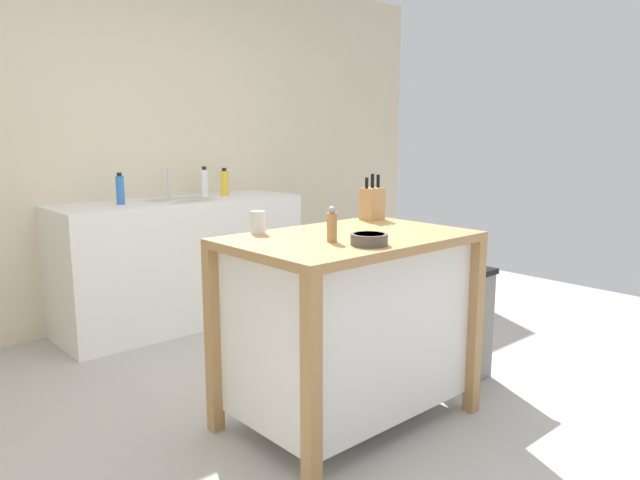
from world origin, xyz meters
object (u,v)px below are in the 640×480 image
object	(u,v)px
sink_faucet	(169,183)
bottle_spray_cleaner	(205,182)
drinking_cup	(258,222)
bottle_hand_soap	(120,190)
kitchen_island	(349,319)
bottle_dish_soap	(225,183)
bowl_ceramic_wide	(369,239)
pepper_grinder	(332,225)
trash_bin	(456,324)
knife_block	(372,203)

from	to	relation	value
sink_faucet	bottle_spray_cleaner	xyz separation A→B (m)	(0.27, -0.04, -0.01)
drinking_cup	bottle_hand_soap	xyz separation A→B (m)	(0.04, 1.60, 0.04)
kitchen_island	bottle_spray_cleaner	xyz separation A→B (m)	(0.45, 1.99, 0.49)
bottle_dish_soap	sink_faucet	bearing A→B (deg)	163.27
bowl_ceramic_wide	bottle_spray_cleaner	world-z (taller)	bottle_spray_cleaner
pepper_grinder	sink_faucet	size ratio (longest dim) A/B	0.69
pepper_grinder	trash_bin	world-z (taller)	pepper_grinder
knife_block	bottle_spray_cleaner	world-z (taller)	knife_block
trash_bin	bottle_dish_soap	size ratio (longest dim) A/B	3.01
kitchen_island	sink_faucet	world-z (taller)	sink_faucet
knife_block	bottle_dish_soap	distance (m)	1.65
trash_bin	bottle_dish_soap	world-z (taller)	bottle_dish_soap
pepper_grinder	bottle_hand_soap	size ratio (longest dim) A/B	0.72
kitchen_island	bottle_hand_soap	bearing A→B (deg)	97.33
drinking_cup	bottle_dish_soap	xyz separation A→B (m)	(0.86, 1.61, 0.04)
kitchen_island	bottle_spray_cleaner	world-z (taller)	bottle_spray_cleaner
trash_bin	bottle_hand_soap	size ratio (longest dim) A/B	2.99
bottle_hand_soap	sink_faucet	bearing A→B (deg)	16.53
kitchen_island	pepper_grinder	xyz separation A→B (m)	(-0.18, -0.07, 0.47)
bottle_spray_cleaner	kitchen_island	bearing A→B (deg)	-102.63
sink_faucet	bottle_dish_soap	bearing A→B (deg)	-16.73
knife_block	trash_bin	world-z (taller)	knife_block
sink_faucet	bottle_dish_soap	distance (m)	0.41
bowl_ceramic_wide	sink_faucet	size ratio (longest dim) A/B	0.71
sink_faucet	bottle_spray_cleaner	distance (m)	0.27
knife_block	trash_bin	xyz separation A→B (m)	(0.36, -0.31, -0.68)
pepper_grinder	sink_faucet	bearing A→B (deg)	80.53
drinking_cup	bottle_hand_soap	bearing A→B (deg)	88.54
kitchen_island	trash_bin	size ratio (longest dim) A/B	1.76
knife_block	trash_bin	distance (m)	0.83
trash_bin	bottle_dish_soap	distance (m)	2.08
bowl_ceramic_wide	drinking_cup	distance (m)	0.57
drinking_cup	bottle_dish_soap	distance (m)	1.82
drinking_cup	sink_faucet	distance (m)	1.79
knife_block	bottle_spray_cleaner	size ratio (longest dim) A/B	1.10
bowl_ceramic_wide	kitchen_island	bearing A→B (deg)	63.80
sink_faucet	bowl_ceramic_wide	bearing A→B (deg)	-97.27
knife_block	sink_faucet	bearing A→B (deg)	98.39
bottle_hand_soap	bottle_dish_soap	distance (m)	0.82
trash_bin	sink_faucet	size ratio (longest dim) A/B	2.86
pepper_grinder	bottle_hand_soap	world-z (taller)	bottle_hand_soap
bowl_ceramic_wide	pepper_grinder	size ratio (longest dim) A/B	1.02
kitchen_island	sink_faucet	size ratio (longest dim) A/B	5.04
bottle_spray_cleaner	drinking_cup	bearing A→B (deg)	-113.50
knife_block	bottle_hand_soap	world-z (taller)	knife_block
bowl_ceramic_wide	trash_bin	bearing A→B (deg)	11.60
pepper_grinder	bottle_dish_soap	size ratio (longest dim) A/B	0.73
knife_block	sink_faucet	xyz separation A→B (m)	(-0.26, 1.76, 0.01)
pepper_grinder	trash_bin	bearing A→B (deg)	1.64
bottle_dish_soap	bowl_ceramic_wide	bearing A→B (deg)	-107.69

